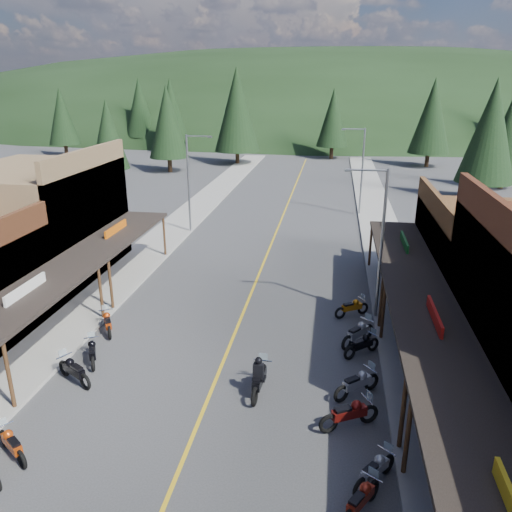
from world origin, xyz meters
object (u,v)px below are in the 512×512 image
at_px(streetlight_2, 379,238).
at_px(pine_11, 491,131).
at_px(bike_west_7, 74,369).
at_px(bike_east_9, 362,344).
at_px(bike_west_8, 92,351).
at_px(bike_west_6, 12,443).
at_px(pine_3, 333,117).
at_px(bike_east_6, 375,469).
at_px(shop_east_3, 496,259).
at_px(pine_9, 509,133).
at_px(pine_0, 62,116).
at_px(pine_2, 237,110).
at_px(streetlight_3, 361,168).
at_px(pine_4, 432,116).
at_px(bike_east_10, 358,332).
at_px(rider_on_bike, 259,378).
at_px(pedestrian_east_b, 391,261).
at_px(pine_7, 140,108).
at_px(pine_8, 108,135).
at_px(bike_west_9, 108,322).
at_px(pine_1, 171,110).
at_px(pedestrian_east_a, 448,452).
at_px(pine_10, 167,122).
at_px(bike_east_5, 361,499).
at_px(shop_west_3, 40,222).
at_px(streetlight_1, 190,179).
at_px(bike_east_7, 349,412).
at_px(bike_east_11, 352,307).
at_px(bike_east_8, 357,382).

relative_size(streetlight_2, pine_11, 0.65).
height_order(bike_west_7, bike_east_9, bike_west_7).
bearing_deg(bike_west_8, bike_west_6, -115.57).
bearing_deg(pine_3, bike_east_6, -88.17).
bearing_deg(bike_west_7, bike_east_6, -76.77).
height_order(shop_east_3, pine_9, pine_9).
relative_size(pine_0, pine_2, 0.79).
bearing_deg(streetlight_3, streetlight_2, -90.00).
xyz_separation_m(pine_2, pine_4, (28.00, 2.00, -0.75)).
bearing_deg(pine_11, bike_west_7, -124.08).
distance_m(bike_east_10, rider_on_bike, 6.20).
bearing_deg(pedestrian_east_b, pine_7, -57.93).
height_order(pine_8, bike_west_9, pine_8).
distance_m(pine_1, pine_8, 30.09).
height_order(pine_2, pedestrian_east_a, pine_2).
bearing_deg(pine_0, pine_4, -1.97).
height_order(pine_2, bike_west_7, pine_2).
relative_size(pine_0, bike_west_6, 5.43).
height_order(pine_3, bike_east_9, pine_3).
xyz_separation_m(pine_7, pine_10, (14.00, -26.00, -0.45)).
bearing_deg(bike_west_8, pine_0, 92.97).
relative_size(streetlight_2, pine_2, 0.57).
xyz_separation_m(pine_4, bike_east_9, (-11.81, -56.02, -6.66)).
bearing_deg(bike_east_5, bike_west_6, -150.60).
xyz_separation_m(pine_2, pine_10, (-8.00, -8.00, -1.21)).
xyz_separation_m(pine_1, pine_8, (2.00, -30.00, -1.26)).
height_order(pine_0, bike_east_5, pine_0).
bearing_deg(bike_east_6, pine_11, 110.58).
xyz_separation_m(pine_0, pine_10, (22.00, -12.00, 0.30)).
height_order(shop_west_3, pedestrian_east_a, shop_west_3).
bearing_deg(streetlight_3, pine_7, 130.26).
relative_size(streetlight_1, pine_8, 0.80).
height_order(streetlight_1, pine_3, pine_3).
bearing_deg(bike_east_6, pedestrian_east_b, 121.85).
bearing_deg(bike_east_10, pine_0, 167.28).
height_order(pine_0, pine_1, pine_1).
relative_size(pine_10, bike_east_7, 4.97).
bearing_deg(shop_west_3, rider_on_bike, -34.89).
bearing_deg(bike_east_11, pedestrian_east_b, 125.53).
height_order(bike_east_9, rider_on_bike, rider_on_bike).
bearing_deg(pine_11, pine_3, 119.74).
xyz_separation_m(pine_7, rider_on_bike, (33.96, -75.68, -6.52)).
distance_m(pine_1, pine_9, 54.13).
height_order(streetlight_3, rider_on_bike, streetlight_3).
xyz_separation_m(streetlight_1, pine_1, (-17.05, 48.00, 2.78)).
height_order(streetlight_2, bike_east_8, streetlight_2).
bearing_deg(pedestrian_east_b, bike_east_8, 78.02).
bearing_deg(streetlight_3, pedestrian_east_a, -87.41).
relative_size(pine_0, pine_4, 0.88).
relative_size(pine_11, bike_west_7, 5.57).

